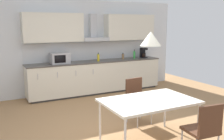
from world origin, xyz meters
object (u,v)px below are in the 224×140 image
(bottle_brown, at_px, (123,56))
(pendant_lamp, at_px, (151,39))
(chair_near_right, at_px, (205,127))
(chair_far_right, at_px, (137,96))
(dining_table, at_px, (149,103))
(coffee_maker, at_px, (143,53))
(bottle_yellow, at_px, (98,58))
(microwave, at_px, (60,58))
(bottle_green, at_px, (134,55))

(bottle_brown, height_order, pendant_lamp, pendant_lamp)
(chair_near_right, bearing_deg, chair_far_right, 90.00)
(dining_table, bearing_deg, chair_far_right, 69.30)
(bottle_brown, distance_m, chair_near_right, 4.25)
(coffee_maker, bearing_deg, bottle_yellow, -177.07)
(bottle_yellow, xyz_separation_m, dining_table, (-0.55, -3.20, -0.32))
(coffee_maker, xyz_separation_m, bottle_yellow, (-1.55, -0.08, -0.05))
(bottle_brown, bearing_deg, microwave, 179.82)
(microwave, height_order, bottle_yellow, microwave)
(microwave, height_order, bottle_brown, microwave)
(coffee_maker, bearing_deg, chair_near_right, -113.35)
(dining_table, height_order, pendant_lamp, pendant_lamp)
(bottle_green, relative_size, bottle_yellow, 1.13)
(bottle_yellow, xyz_separation_m, chair_far_right, (-0.23, -2.35, -0.47))
(microwave, bearing_deg, bottle_green, 0.21)
(bottle_green, xyz_separation_m, bottle_yellow, (-1.22, -0.06, -0.01))
(bottle_yellow, bearing_deg, bottle_green, 2.88)
(bottle_yellow, distance_m, pendant_lamp, 3.32)
(bottle_green, distance_m, bottle_yellow, 1.22)
(bottle_brown, distance_m, dining_table, 3.53)
(microwave, distance_m, bottle_brown, 1.89)
(bottle_yellow, relative_size, bottle_brown, 1.26)
(dining_table, relative_size, chair_near_right, 1.68)
(coffee_maker, height_order, bottle_brown, coffee_maker)
(bottle_green, xyz_separation_m, bottle_brown, (-0.40, -0.01, -0.03))
(microwave, xyz_separation_m, coffee_maker, (2.62, 0.03, 0.01))
(chair_near_right, height_order, pendant_lamp, pendant_lamp)
(microwave, height_order, pendant_lamp, pendant_lamp)
(bottle_brown, relative_size, dining_table, 0.13)
(coffee_maker, distance_m, pendant_lamp, 3.94)
(coffee_maker, xyz_separation_m, bottle_brown, (-0.73, -0.03, -0.07))
(bottle_yellow, height_order, bottle_brown, bottle_yellow)
(bottle_green, height_order, bottle_yellow, bottle_green)
(chair_far_right, bearing_deg, bottle_brown, 66.41)
(bottle_brown, height_order, dining_table, bottle_brown)
(chair_near_right, bearing_deg, dining_table, 110.71)
(microwave, distance_m, chair_far_right, 2.60)
(chair_near_right, bearing_deg, microwave, 101.63)
(chair_far_right, height_order, pendant_lamp, pendant_lamp)
(coffee_maker, xyz_separation_m, bottle_green, (-0.33, -0.02, -0.04))
(coffee_maker, distance_m, bottle_brown, 0.74)
(coffee_maker, relative_size, chair_near_right, 0.34)
(bottle_brown, bearing_deg, chair_near_right, -104.34)
(chair_far_right, relative_size, pendant_lamp, 2.72)
(bottle_brown, xyz_separation_m, chair_near_right, (-1.05, -4.09, -0.45))
(bottle_brown, height_order, chair_far_right, bottle_brown)
(dining_table, xyz_separation_m, pendant_lamp, (-0.00, 0.00, 1.01))
(bottle_yellow, relative_size, pendant_lamp, 0.73)
(bottle_green, bearing_deg, chair_near_right, -109.43)
(chair_far_right, bearing_deg, coffee_maker, 53.74)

